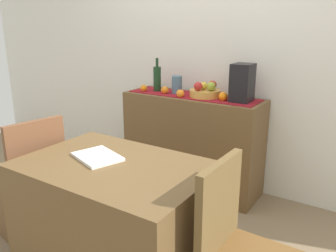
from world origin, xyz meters
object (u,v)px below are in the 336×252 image
Objects in this scene: coffee_maker at (242,83)px; ceramic_vase at (177,85)px; open_book at (97,157)px; fruit_bowl at (205,93)px; wine_bottle at (157,78)px; dining_table at (117,221)px; chair_near_window at (32,201)px; sideboard_console at (192,142)px.

coffee_maker is 1.90× the size of ceramic_vase.
open_book is (0.25, -1.30, -0.21)m from ceramic_vase.
fruit_bowl is at bearing 0.00° from ceramic_vase.
ceramic_vase reaches higher than fruit_bowl.
wine_bottle is 1.40m from open_book.
coffee_maker is at bearing 79.95° from dining_table.
coffee_maker reaches higher than chair_near_window.
fruit_bowl is at bearing 94.44° from dining_table.
ceramic_vase is 0.59× the size of open_book.
wine_bottle is at bearing 81.09° from chair_near_window.
coffee_maker is at bearing 92.78° from open_book.
wine_bottle is 0.29× the size of dining_table.
ceramic_vase is 1.49m from dining_table.
wine_bottle is at bearing 180.00° from ceramic_vase.
sideboard_console is at bearing 180.00° from fruit_bowl.
wine_bottle is 1.00× the size of coffee_maker.
chair_near_window is at bearing -98.91° from wine_bottle.
coffee_maker is (0.45, 0.00, 0.60)m from sideboard_console.
fruit_bowl is 1.63× the size of ceramic_vase.
coffee_maker is at bearing 0.00° from wine_bottle.
open_book is (0.47, -1.30, -0.25)m from wine_bottle.
chair_near_window is (-1.04, -1.31, -0.77)m from coffee_maker.
fruit_bowl reaches higher than chair_near_window.
chair_near_window is at bearing -179.79° from dining_table.
fruit_bowl is 0.35m from coffee_maker.
dining_table is at bearing -85.56° from fruit_bowl.
sideboard_console is 4.07× the size of coffee_maker.
ceramic_vase is at bearing 72.07° from chair_near_window.
sideboard_console is at bearing 65.77° from chair_near_window.
sideboard_console is 4.77× the size of fruit_bowl.
open_book is at bearing -91.76° from fruit_bowl.
ceramic_vase is at bearing 106.52° from dining_table.
wine_bottle is at bearing 180.00° from sideboard_console.
dining_table is at bearing 13.75° from open_book.
open_book is 0.31× the size of chair_near_window.
wine_bottle is 0.22m from ceramic_vase.
coffee_maker is 0.35× the size of chair_near_window.
ceramic_vase is (-0.17, 0.00, 0.52)m from sideboard_console.
wine_bottle is at bearing 180.00° from fruit_bowl.
fruit_bowl reaches higher than open_book.
chair_near_window is at bearing -114.23° from sideboard_console.
coffee_maker reaches higher than ceramic_vase.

